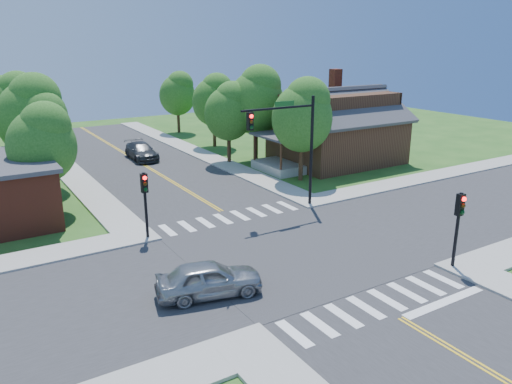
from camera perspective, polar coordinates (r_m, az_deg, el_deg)
ground at (r=25.99m, az=3.87°, el=-6.93°), size 100.00×100.00×0.00m
road_ns at (r=25.98m, az=3.87°, el=-6.89°), size 10.00×90.00×0.04m
road_ew at (r=25.98m, az=3.87°, el=-6.88°), size 90.00×10.00×0.04m
intersection_patch at (r=25.99m, az=3.87°, el=-6.93°), size 10.20×10.20×0.06m
sidewalk_ne at (r=47.16m, az=8.42°, el=4.01°), size 40.00×40.00×0.14m
crosswalk_north at (r=30.85m, az=-2.82°, el=-2.88°), size 8.85×2.00×0.01m
crosswalk_south at (r=21.78m, az=13.59°, el=-12.28°), size 8.85×2.00×0.01m
centerline at (r=25.97m, az=3.87°, el=-6.83°), size 0.30×90.00×0.01m
stop_bar at (r=22.73m, az=20.70°, el=-11.78°), size 4.60×0.45×0.09m
signal_mast_ne at (r=31.11m, az=3.96°, el=6.45°), size 5.30×0.42×7.20m
signal_pole_se at (r=25.08m, az=22.19°, el=-2.58°), size 0.34×0.42×3.80m
signal_pole_nw at (r=27.34m, az=-12.57°, el=-0.13°), size 0.34×0.42×3.80m
house_ne at (r=44.91m, az=9.20°, el=7.56°), size 13.05×8.80×7.11m
tree_e_a at (r=38.17m, az=5.45°, el=8.95°), size 4.69×4.46×7.97m
tree_e_b at (r=44.35m, az=0.12°, el=10.64°), size 5.04×4.78×8.56m
tree_e_c at (r=51.07m, az=-4.76°, el=10.59°), size 4.38×4.16×7.44m
tree_e_d at (r=59.64m, az=-8.89°, el=11.18°), size 4.20×3.99×7.15m
tree_w_a at (r=33.28m, az=-23.17°, el=5.40°), size 4.14×3.94×7.04m
tree_w_b at (r=39.39m, az=-24.12°, el=8.21°), size 4.93×4.69×8.39m
tree_w_c at (r=47.94m, az=-25.65°, el=9.08°), size 4.74×4.50×8.06m
tree_w_d at (r=56.35m, az=-26.75°, el=9.34°), size 4.26×4.05×7.25m
tree_house at (r=43.78m, az=-3.04°, el=9.35°), size 4.23×4.02×7.20m
tree_bldg at (r=38.49m, az=-23.35°, el=6.95°), size 4.24×4.03×7.21m
car_silver at (r=21.59m, az=-5.37°, el=-9.93°), size 3.86×5.35×1.54m
car_dgrey at (r=46.87m, az=-12.96°, el=4.52°), size 2.51×5.29×1.48m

